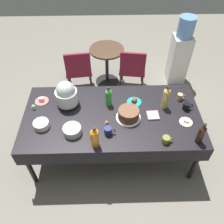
{
  "coord_description": "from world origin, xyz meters",
  "views": [
    {
      "loc": [
        -0.05,
        -1.95,
        2.87
      ],
      "look_at": [
        0.0,
        0.0,
        0.8
      ],
      "focal_mm": 37.3,
      "sensor_mm": 36.0,
      "label": 1
    }
  ],
  "objects_px": {
    "maroon_chair_right": "(132,67)",
    "round_cafe_table": "(107,60)",
    "cupcake_mint": "(107,123)",
    "cupcake_rose": "(92,136)",
    "soda_bottle_lime_soda": "(108,97)",
    "slow_cooker": "(66,95)",
    "dessert_plate_coral": "(42,100)",
    "coffee_mug_black": "(187,106)",
    "cupcake_berry": "(34,107)",
    "maroon_chair_left": "(78,68)",
    "ceramic_snack_bowl": "(41,125)",
    "coffee_mug_olive": "(166,140)",
    "water_cooler": "(180,53)",
    "soda_bottle_ginger_ale": "(166,98)",
    "dessert_plate_teal": "(134,101)",
    "potluck_table": "(112,118)",
    "coffee_mug_navy": "(108,131)",
    "dessert_plate_cream": "(186,122)",
    "frosted_layer_cake": "(129,114)",
    "soda_bottle_orange_juice": "(95,137)",
    "coffee_mug_tan": "(180,97)",
    "soda_bottle_cola": "(201,134)",
    "glass_salad_bowl": "(72,130)"
  },
  "relations": [
    {
      "from": "frosted_layer_cake",
      "to": "maroon_chair_left",
      "type": "distance_m",
      "value": 1.62
    },
    {
      "from": "dessert_plate_teal",
      "to": "maroon_chair_right",
      "type": "bearing_deg",
      "value": 85.23
    },
    {
      "from": "cupcake_berry",
      "to": "soda_bottle_ginger_ale",
      "type": "bearing_deg",
      "value": -0.29
    },
    {
      "from": "soda_bottle_ginger_ale",
      "to": "coffee_mug_black",
      "type": "xyz_separation_m",
      "value": [
        0.27,
        -0.04,
        -0.11
      ]
    },
    {
      "from": "potluck_table",
      "to": "dessert_plate_coral",
      "type": "distance_m",
      "value": 0.96
    },
    {
      "from": "cupcake_rose",
      "to": "coffee_mug_tan",
      "type": "relative_size",
      "value": 0.61
    },
    {
      "from": "soda_bottle_orange_juice",
      "to": "coffee_mug_navy",
      "type": "distance_m",
      "value": 0.23
    },
    {
      "from": "water_cooler",
      "to": "cupcake_berry",
      "type": "bearing_deg",
      "value": -146.33
    },
    {
      "from": "dessert_plate_teal",
      "to": "dessert_plate_cream",
      "type": "bearing_deg",
      "value": -31.41
    },
    {
      "from": "dessert_plate_cream",
      "to": "round_cafe_table",
      "type": "xyz_separation_m",
      "value": [
        -0.94,
        1.71,
        -0.26
      ]
    },
    {
      "from": "potluck_table",
      "to": "slow_cooker",
      "type": "distance_m",
      "value": 0.64
    },
    {
      "from": "dessert_plate_coral",
      "to": "cupcake_mint",
      "type": "bearing_deg",
      "value": -26.98
    },
    {
      "from": "coffee_mug_navy",
      "to": "coffee_mug_black",
      "type": "xyz_separation_m",
      "value": [
        0.99,
        0.37,
        -0.0
      ]
    },
    {
      "from": "glass_salad_bowl",
      "to": "cupcake_rose",
      "type": "xyz_separation_m",
      "value": [
        0.22,
        -0.07,
        -0.01
      ]
    },
    {
      "from": "soda_bottle_lime_soda",
      "to": "soda_bottle_orange_juice",
      "type": "relative_size",
      "value": 0.97
    },
    {
      "from": "soda_bottle_lime_soda",
      "to": "water_cooler",
      "type": "height_order",
      "value": "water_cooler"
    },
    {
      "from": "dessert_plate_teal",
      "to": "maroon_chair_left",
      "type": "height_order",
      "value": "maroon_chair_left"
    },
    {
      "from": "maroon_chair_right",
      "to": "round_cafe_table",
      "type": "distance_m",
      "value": 0.49
    },
    {
      "from": "frosted_layer_cake",
      "to": "round_cafe_table",
      "type": "xyz_separation_m",
      "value": [
        -0.25,
        1.63,
        -0.32
      ]
    },
    {
      "from": "slow_cooker",
      "to": "soda_bottle_cola",
      "type": "distance_m",
      "value": 1.64
    },
    {
      "from": "ceramic_snack_bowl",
      "to": "coffee_mug_olive",
      "type": "height_order",
      "value": "coffee_mug_olive"
    },
    {
      "from": "coffee_mug_navy",
      "to": "coffee_mug_black",
      "type": "distance_m",
      "value": 1.06
    },
    {
      "from": "cupcake_rose",
      "to": "soda_bottle_lime_soda",
      "type": "distance_m",
      "value": 0.58
    },
    {
      "from": "dessert_plate_coral",
      "to": "coffee_mug_black",
      "type": "relative_size",
      "value": 1.4
    },
    {
      "from": "cupcake_berry",
      "to": "soda_bottle_cola",
      "type": "relative_size",
      "value": 0.23
    },
    {
      "from": "potluck_table",
      "to": "frosted_layer_cake",
      "type": "distance_m",
      "value": 0.24
    },
    {
      "from": "cupcake_mint",
      "to": "soda_bottle_lime_soda",
      "type": "xyz_separation_m",
      "value": [
        0.03,
        0.35,
        0.1
      ]
    },
    {
      "from": "dessert_plate_cream",
      "to": "cupcake_berry",
      "type": "height_order",
      "value": "cupcake_berry"
    },
    {
      "from": "soda_bottle_ginger_ale",
      "to": "soda_bottle_orange_juice",
      "type": "relative_size",
      "value": 1.14
    },
    {
      "from": "coffee_mug_olive",
      "to": "potluck_table",
      "type": "bearing_deg",
      "value": 143.75
    },
    {
      "from": "coffee_mug_tan",
      "to": "maroon_chair_right",
      "type": "relative_size",
      "value": 0.13
    },
    {
      "from": "soda_bottle_ginger_ale",
      "to": "round_cafe_table",
      "type": "xyz_separation_m",
      "value": [
        -0.72,
        1.45,
        -0.41
      ]
    },
    {
      "from": "dessert_plate_teal",
      "to": "coffee_mug_tan",
      "type": "relative_size",
      "value": 1.71
    },
    {
      "from": "cupcake_mint",
      "to": "coffee_mug_olive",
      "type": "xyz_separation_m",
      "value": [
        0.65,
        -0.26,
        0.01
      ]
    },
    {
      "from": "coffee_mug_tan",
      "to": "ceramic_snack_bowl",
      "type": "bearing_deg",
      "value": -166.21
    },
    {
      "from": "cupcake_mint",
      "to": "cupcake_berry",
      "type": "distance_m",
      "value": 0.97
    },
    {
      "from": "coffee_mug_olive",
      "to": "maroon_chair_right",
      "type": "relative_size",
      "value": 0.15
    },
    {
      "from": "dessert_plate_cream",
      "to": "soda_bottle_orange_juice",
      "type": "bearing_deg",
      "value": -164.39
    },
    {
      "from": "soda_bottle_lime_soda",
      "to": "dessert_plate_coral",
      "type": "bearing_deg",
      "value": 174.73
    },
    {
      "from": "coffee_mug_navy",
      "to": "potluck_table",
      "type": "bearing_deg",
      "value": 80.23
    },
    {
      "from": "frosted_layer_cake",
      "to": "water_cooler",
      "type": "height_order",
      "value": "water_cooler"
    },
    {
      "from": "soda_bottle_ginger_ale",
      "to": "coffee_mug_navy",
      "type": "xyz_separation_m",
      "value": [
        -0.72,
        -0.42,
        -0.11
      ]
    },
    {
      "from": "ceramic_snack_bowl",
      "to": "coffee_mug_olive",
      "type": "distance_m",
      "value": 1.44
    },
    {
      "from": "glass_salad_bowl",
      "to": "soda_bottle_lime_soda",
      "type": "height_order",
      "value": "soda_bottle_lime_soda"
    },
    {
      "from": "round_cafe_table",
      "to": "soda_bottle_lime_soda",
      "type": "bearing_deg",
      "value": -89.57
    },
    {
      "from": "soda_bottle_lime_soda",
      "to": "slow_cooker",
      "type": "bearing_deg",
      "value": 178.43
    },
    {
      "from": "slow_cooker",
      "to": "soda_bottle_lime_soda",
      "type": "xyz_separation_m",
      "value": [
        0.52,
        -0.01,
        -0.03
      ]
    },
    {
      "from": "soda_bottle_lime_soda",
      "to": "coffee_mug_olive",
      "type": "xyz_separation_m",
      "value": [
        0.63,
        -0.62,
        -0.09
      ]
    },
    {
      "from": "cupcake_mint",
      "to": "cupcake_rose",
      "type": "bearing_deg",
      "value": -133.63
    },
    {
      "from": "cupcake_berry",
      "to": "maroon_chair_left",
      "type": "distance_m",
      "value": 1.33
    }
  ]
}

